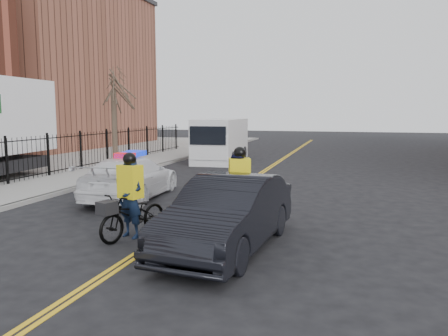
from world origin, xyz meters
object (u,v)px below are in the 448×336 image
at_px(cyclist_near, 131,208).
at_px(cyclist_far, 240,194).
at_px(dark_sedan, 228,213).
at_px(cargo_van, 220,141).
at_px(police_cruiser, 131,177).

height_order(cyclist_near, cyclist_far, cyclist_far).
distance_m(dark_sedan, cargo_van, 17.36).
height_order(dark_sedan, cargo_van, cargo_van).
bearing_deg(cyclist_far, dark_sedan, -103.45).
height_order(dark_sedan, cyclist_near, cyclist_near).
relative_size(dark_sedan, cyclist_near, 2.19).
bearing_deg(cyclist_far, cargo_van, 87.70).
relative_size(police_cruiser, cargo_van, 0.84).
distance_m(police_cruiser, cargo_van, 12.01).
height_order(cargo_van, cyclist_near, cargo_van).
bearing_deg(cargo_van, cyclist_near, -83.99).
distance_m(police_cruiser, dark_sedan, 6.66).
bearing_deg(cyclist_far, police_cruiser, 130.73).
height_order(police_cruiser, cargo_van, cargo_van).
bearing_deg(police_cruiser, cargo_van, -93.66).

